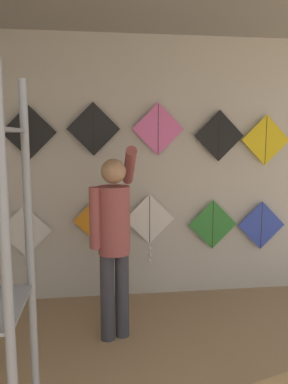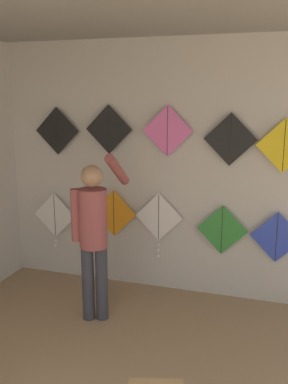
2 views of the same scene
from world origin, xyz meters
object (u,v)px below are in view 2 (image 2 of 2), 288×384
kite_4 (277,237)px  kite_0 (55,217)px  kite_8 (230,139)px  kite_3 (222,230)px  shopkeeper (94,229)px  kite_9 (284,146)px  kite_5 (57,131)px  kite_1 (114,213)px  kite_7 (167,131)px  kite_2 (159,220)px  kite_6 (109,129)px

kite_4 → kite_0: bearing=-180.0°
kite_8 → kite_3: bearing=180.0°
shopkeeper → kite_9: kite_9 is taller
kite_5 → kite_1: bearing=0.0°
shopkeeper → kite_7: size_ratio=3.05×
shopkeeper → kite_4: bearing=8.1°
shopkeeper → kite_8: 1.65m
kite_1 → kite_4: (1.82, 0.00, -0.10)m
kite_1 → kite_2: bearing=-0.1°
kite_1 → kite_8: (1.29, 0.00, 0.90)m
kite_6 → kite_8: bearing=0.0°
kite_3 → kite_5: (-1.94, 0.00, 1.01)m
kite_7 → kite_2: bearing=-179.3°
kite_0 → kite_2: kite_2 is taller
kite_0 → kite_5: kite_5 is taller
kite_1 → kite_2: (0.54, -0.00, -0.04)m
kite_0 → kite_8: 2.30m
kite_0 → kite_8: kite_8 is taller
kite_6 → kite_8: (1.34, 0.00, -0.07)m
kite_2 → kite_7: bearing=0.7°
kite_1 → kite_0: bearing=-179.9°
shopkeeper → kite_9: bearing=8.0°
shopkeeper → kite_3: 1.41m
kite_4 → kite_7: bearing=180.0°
kite_4 → kite_7: kite_7 is taller
kite_2 → kite_7: size_ratio=1.38×
shopkeeper → kite_9: 2.04m
kite_8 → kite_9: 0.53m
kite_5 → kite_7: bearing=0.0°
kite_0 → kite_9: size_ratio=1.25×
kite_6 → kite_9: size_ratio=1.00×
kite_9 → kite_5: bearing=180.0°
kite_0 → kite_7: bearing=0.0°
kite_6 → kite_4: bearing=0.0°
shopkeeper → kite_8: bearing=17.2°
kite_6 → kite_8: 1.34m
kite_2 → kite_5: (-1.23, 0.00, 0.97)m
shopkeeper → kite_5: kite_5 is taller
kite_2 → kite_7: 1.01m
kite_5 → kite_4: bearing=0.0°
kite_4 → kite_6: kite_6 is taller
kite_6 → kite_2: bearing=-0.1°
kite_1 → kite_5: (-0.69, 0.00, 0.93)m
kite_0 → kite_5: size_ratio=1.25×
kite_0 → kite_5: 1.05m
shopkeeper → kite_9: size_ratio=3.05×
kite_4 → kite_9: 0.95m
kite_0 → kite_6: bearing=0.1°
kite_8 → kite_4: bearing=0.0°
kite_5 → kite_0: bearing=-179.5°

